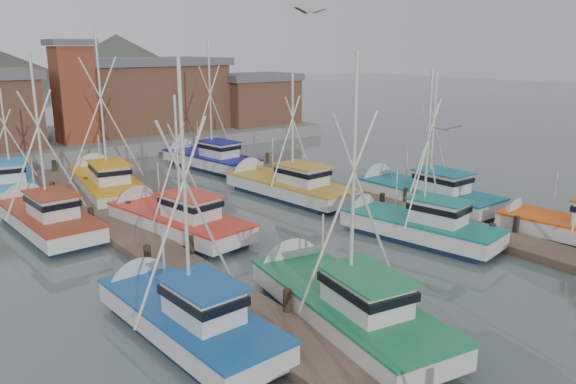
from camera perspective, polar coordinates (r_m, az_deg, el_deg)
ground at (r=24.80m, az=8.28°, el=-7.31°), size 260.00×260.00×0.00m
dock_left at (r=23.94m, az=-10.87°, el=-7.70°), size 2.30×46.00×1.50m
dock_right at (r=32.22m, az=11.94°, el=-1.91°), size 2.30×46.00×1.50m
quay at (r=56.17m, az=-19.70°, el=4.94°), size 44.00×16.00×1.20m
shed_center at (r=57.77m, az=-14.33°, el=9.68°), size 14.84×9.54×6.90m
shed_right at (r=60.45m, az=-3.38°, el=9.49°), size 8.48×6.36×5.20m
lookout_tower at (r=51.23m, az=-20.92°, el=9.58°), size 3.60×3.60×8.50m
boat_4 at (r=19.76m, az=5.06°, el=-10.96°), size 4.31×9.74×9.91m
boat_5 at (r=28.19m, az=12.37°, el=-3.33°), size 4.02×8.67×8.88m
boat_6 at (r=19.14m, az=-10.88°, el=-12.06°), size 3.88×8.62×9.64m
boat_7 at (r=30.22m, az=26.69°, el=-3.37°), size 3.46×8.15×8.51m
boat_8 at (r=29.10m, az=-11.69°, el=-2.73°), size 4.36×9.55×7.77m
boat_9 at (r=35.34m, az=-0.40°, el=0.66°), size 3.98×10.01×8.71m
boat_10 at (r=31.50m, az=-23.57°, el=-2.32°), size 3.99×9.39×9.75m
boat_11 at (r=34.57m, az=13.14°, el=-0.04°), size 3.62×9.55×8.72m
boat_12 at (r=38.08m, az=-18.07°, el=0.97°), size 4.60×10.27×11.69m
boat_13 at (r=44.22m, az=-8.28°, el=3.35°), size 4.19×9.73×10.56m
boat_14 at (r=40.56m, az=-26.28°, el=0.95°), size 3.84×8.67×7.35m
gull_near at (r=20.16m, az=2.26°, el=17.85°), size 1.54×0.66×0.24m
gull_far at (r=25.72m, az=15.87°, el=6.18°), size 1.48×0.65×0.24m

